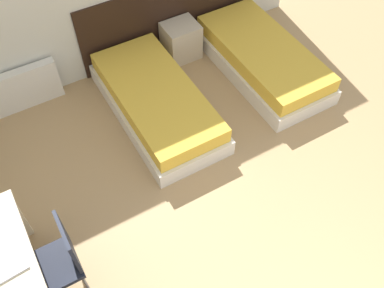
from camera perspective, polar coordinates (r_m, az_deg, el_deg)
The scene contains 6 objects.
headboard_panel at distance 5.93m, azimuth -2.65°, elevation 16.67°, with size 2.60×0.03×1.01m.
bed_near_window at distance 5.18m, azimuth -4.71°, elevation 5.59°, with size 0.95×1.99×0.42m.
bed_near_door at distance 5.79m, azimuth 9.36°, elevation 11.15°, with size 0.95×1.99×0.42m.
nightstand at distance 5.92m, azimuth -1.48°, elevation 13.60°, with size 0.46×0.39×0.51m.
radiator at distance 5.60m, azimuth -22.23°, elevation 6.59°, with size 1.03×0.12×0.55m.
chair_near_laptop at distance 3.90m, azimuth -17.33°, elevation -14.47°, with size 0.43×0.43×0.94m.
Camera 1 is at (-1.31, 0.21, 3.96)m, focal length 40.00 mm.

